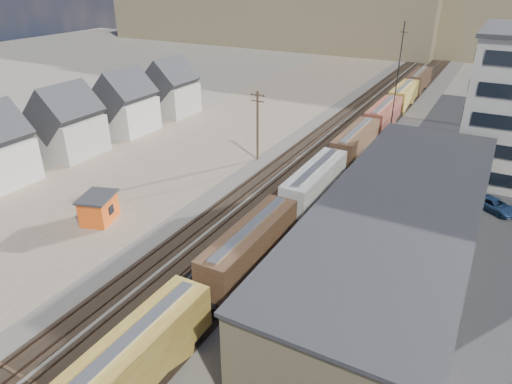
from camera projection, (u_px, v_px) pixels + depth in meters
The scene contains 12 objects.
ballast_bed at pixel (332, 152), 68.49m from camera, with size 18.00×200.00×0.06m, color #4C4742.
dirt_yard at pixel (185, 150), 69.21m from camera, with size 24.00×180.00×0.03m, color #6E5D4C.
asphalt_lot at pixel (484, 235), 47.22m from camera, with size 26.00×120.00×0.04m, color #232326.
rail_tracks at pixel (329, 151), 68.69m from camera, with size 11.40×200.00×0.24m.
freight_train at pixel (337, 160), 58.36m from camera, with size 3.00×119.74×4.46m.
warehouse at pixel (398, 232), 40.76m from camera, with size 12.40×40.40×7.25m.
utility_pole_north at pixel (258, 124), 63.52m from camera, with size 2.20×0.32×10.00m.
radio_mast at pixel (397, 83), 69.79m from camera, with size 1.20×0.16×18.00m.
townhouse_row at pixel (32, 137), 61.50m from camera, with size 8.15×68.16×10.47m.
hills_north at pixel (456, 4), 155.14m from camera, with size 265.00×80.00×32.00m.
maintenance_shed at pixel (99, 208), 49.24m from camera, with size 4.39×4.99×3.06m.
parked_car_blue at pixel (495, 205), 51.63m from camera, with size 2.37×5.15×1.43m, color navy.
Camera 1 is at (20.59, -11.81, 24.84)m, focal length 32.00 mm.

